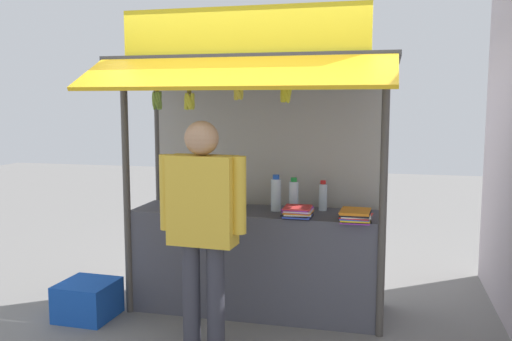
{
  "coord_description": "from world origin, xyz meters",
  "views": [
    {
      "loc": [
        1.09,
        -4.48,
        1.81
      ],
      "look_at": [
        0.0,
        0.0,
        1.24
      ],
      "focal_mm": 38.24,
      "sensor_mm": 36.0,
      "label": 1
    }
  ],
  "objects": [
    {
      "name": "stall_counter",
      "position": [
        0.0,
        0.0,
        0.45
      ],
      "size": [
        2.13,
        0.58,
        0.89
      ],
      "primitive_type": "cube",
      "color": "#4C4C56",
      "rests_on": "ground"
    },
    {
      "name": "banana_bunch_leftmost",
      "position": [
        0.33,
        -0.39,
        1.88
      ],
      "size": [
        0.11,
        0.11,
        0.24
      ],
      "color": "#332D23"
    },
    {
      "name": "banana_bunch_rightmost",
      "position": [
        -0.05,
        -0.39,
        1.9
      ],
      "size": [
        0.09,
        0.09,
        0.22
      ],
      "color": "#332D23"
    },
    {
      "name": "water_bottle_front_right",
      "position": [
        -0.6,
        0.15,
        1.03
      ],
      "size": [
        0.08,
        0.08,
        0.29
      ],
      "color": "silver",
      "rests_on": "stall_counter"
    },
    {
      "name": "water_bottle_far_left",
      "position": [
        -0.87,
        0.14,
        1.0
      ],
      "size": [
        0.06,
        0.06,
        0.23
      ],
      "color": "silver",
      "rests_on": "stall_counter"
    },
    {
      "name": "banana_bunch_inner_right",
      "position": [
        -0.72,
        -0.39,
        1.84
      ],
      "size": [
        0.1,
        0.1,
        0.3
      ],
      "color": "#332D23"
    },
    {
      "name": "plastic_crate",
      "position": [
        -1.35,
        -0.5,
        0.15
      ],
      "size": [
        0.46,
        0.46,
        0.31
      ],
      "primitive_type": "cube",
      "rotation": [
        0.0,
        0.0,
        -0.03
      ],
      "color": "#194CB2",
      "rests_on": "ground"
    },
    {
      "name": "vendor_person",
      "position": [
        -0.18,
        -0.88,
        1.02
      ],
      "size": [
        0.64,
        0.24,
        1.69
      ],
      "rotation": [
        0.0,
        0.0,
        3.08
      ],
      "color": "#383842",
      "rests_on": "ground"
    },
    {
      "name": "water_bottle_mid_left",
      "position": [
        0.32,
        0.06,
        1.03
      ],
      "size": [
        0.08,
        0.08,
        0.29
      ],
      "color": "silver",
      "rests_on": "stall_counter"
    },
    {
      "name": "ground_plane",
      "position": [
        0.0,
        0.0,
        0.0
      ],
      "size": [
        20.0,
        20.0,
        0.0
      ],
      "primitive_type": "plane",
      "color": "slate"
    },
    {
      "name": "water_bottle_back_right",
      "position": [
        0.17,
        0.04,
        1.04
      ],
      "size": [
        0.09,
        0.09,
        0.31
      ],
      "color": "silver",
      "rests_on": "stall_counter"
    },
    {
      "name": "stall_structure",
      "position": [
        0.0,
        0.07,
        1.51
      ],
      "size": [
        2.33,
        1.41,
        2.53
      ],
      "color": "#4C4742",
      "rests_on": "ground"
    },
    {
      "name": "magazine_stack_center",
      "position": [
        0.86,
        -0.21,
        0.93
      ],
      "size": [
        0.26,
        0.31,
        0.09
      ],
      "color": "purple",
      "rests_on": "stall_counter"
    },
    {
      "name": "water_bottle_mid_right",
      "position": [
        0.56,
        0.16,
        1.01
      ],
      "size": [
        0.07,
        0.07,
        0.26
      ],
      "color": "silver",
      "rests_on": "stall_counter"
    },
    {
      "name": "magazine_stack_right",
      "position": [
        -0.65,
        -0.14,
        0.92
      ],
      "size": [
        0.2,
        0.31,
        0.05
      ],
      "color": "purple",
      "rests_on": "stall_counter"
    },
    {
      "name": "magazine_stack_front_left",
      "position": [
        0.4,
        -0.19,
        0.94
      ],
      "size": [
        0.25,
        0.26,
        0.09
      ],
      "color": "black",
      "rests_on": "stall_counter"
    },
    {
      "name": "banana_bunch_inner_left",
      "position": [
        -0.45,
        -0.39,
        1.83
      ],
      "size": [
        0.1,
        0.1,
        0.3
      ],
      "color": "#332D23"
    }
  ]
}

